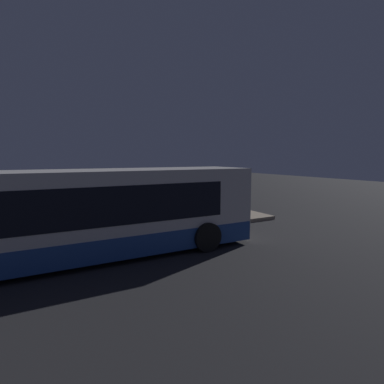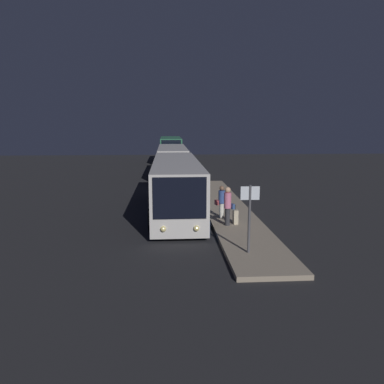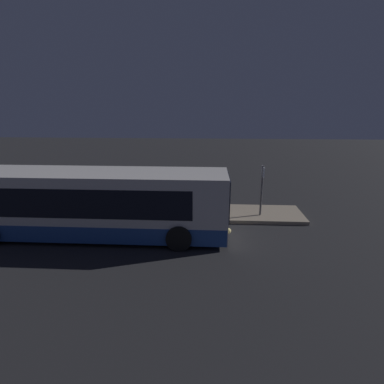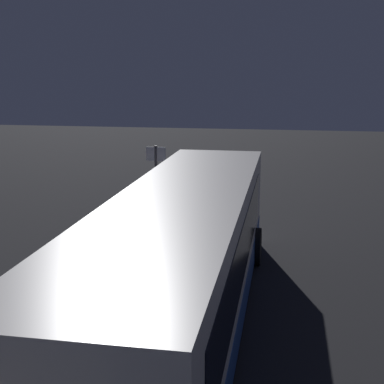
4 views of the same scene
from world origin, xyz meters
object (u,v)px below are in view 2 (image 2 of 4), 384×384
at_px(bus_lead, 176,186).
at_px(bus_third, 171,150).
at_px(sign_post, 250,210).
at_px(bus_second, 172,162).
at_px(passenger_boarding, 221,200).
at_px(passenger_waiting, 228,204).
at_px(suitcase, 235,217).

distance_m(bus_lead, bus_third, 26.99).
distance_m(bus_lead, sign_post, 8.24).
xyz_separation_m(bus_second, sign_post, (21.89, 2.46, 0.41)).
bearing_deg(bus_second, sign_post, 6.41).
relative_size(bus_lead, bus_third, 1.15).
bearing_deg(bus_lead, sign_post, 17.38).
distance_m(bus_lead, passenger_boarding, 3.37).
bearing_deg(bus_third, passenger_boarding, 4.31).
distance_m(passenger_waiting, suitcase, 0.84).
height_order(passenger_boarding, sign_post, sign_post).
height_order(bus_third, passenger_waiting, bus_third).
distance_m(passenger_waiting, sign_post, 3.87).
relative_size(passenger_boarding, passenger_waiting, 0.89).
height_order(bus_lead, passenger_boarding, bus_lead).
relative_size(bus_second, bus_third, 1.05).
bearing_deg(sign_post, suitcase, 176.35).
relative_size(bus_third, passenger_waiting, 5.81).
bearing_deg(passenger_waiting, bus_lead, -178.93).
relative_size(passenger_waiting, sign_post, 0.72).
bearing_deg(bus_lead, passenger_boarding, 41.55).
bearing_deg(bus_third, bus_second, -0.00).
bearing_deg(suitcase, bus_second, -171.30).
relative_size(bus_second, passenger_waiting, 6.11).
distance_m(bus_second, passenger_boarding, 16.69).
height_order(bus_second, passenger_boarding, bus_second).
xyz_separation_m(bus_second, bus_third, (-12.96, 0.00, 0.23)).
bearing_deg(sign_post, bus_lead, -162.62).
distance_m(bus_second, sign_post, 22.03).
height_order(passenger_waiting, sign_post, sign_post).
bearing_deg(bus_third, sign_post, 4.04).
xyz_separation_m(bus_lead, sign_post, (7.86, 2.46, 0.36)).
height_order(passenger_boarding, suitcase, passenger_boarding).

